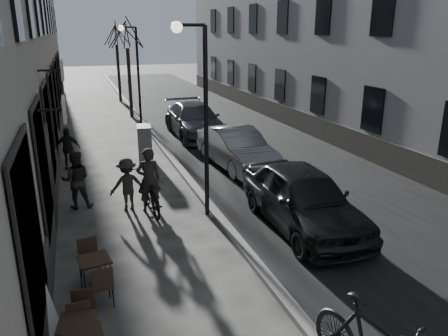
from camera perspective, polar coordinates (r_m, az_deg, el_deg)
road at (r=22.40m, az=-0.14°, el=5.04°), size 7.30×60.00×0.00m
kerb at (r=21.52m, az=-9.41°, el=4.44°), size 0.25×60.00×0.12m
streetlamp_near at (r=11.24m, az=-3.24°, el=8.74°), size 0.90×0.28×5.09m
streetlamp_far at (r=22.96m, az=-11.63°, el=12.98°), size 0.90×0.28×5.09m
tree_near at (r=25.88m, az=-12.61°, el=16.75°), size 2.40×2.40×5.70m
tree_far at (r=31.85m, az=-13.95°, el=16.76°), size 2.40×2.40×5.70m
bistro_set_b at (r=7.50m, az=-18.47°, el=-20.12°), size 0.64×1.41×0.81m
bistro_set_c at (r=9.02m, az=-16.46°, el=-12.85°), size 0.66×1.46×0.84m
sign_board at (r=8.05m, az=-22.05°, el=-17.83°), size 0.49×0.63×0.98m
utility_cabinet at (r=17.01m, az=-10.31°, el=3.12°), size 0.63×1.00×1.42m
bicycle at (r=12.40m, az=-9.72°, el=-3.09°), size 0.86×2.17×1.12m
cyclist_rider at (r=12.28m, az=-9.81°, el=-1.53°), size 0.69×0.47×1.83m
pedestrian_near at (r=13.02m, az=-18.76°, el=-1.48°), size 0.86×0.69×1.68m
pedestrian_mid at (r=12.50m, az=-12.51°, el=-2.11°), size 1.03×0.66×1.52m
pedestrian_far at (r=16.86m, az=-19.76°, el=2.42°), size 0.91×0.42×1.53m
car_near at (r=11.32m, az=10.33°, el=-3.87°), size 1.98×4.72×1.60m
car_mid at (r=16.04m, az=1.68°, el=2.59°), size 1.89×4.54×1.46m
car_far at (r=20.96m, az=-3.85°, el=6.26°), size 2.16×5.29×1.53m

